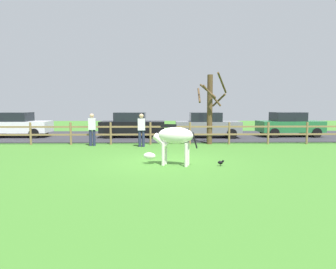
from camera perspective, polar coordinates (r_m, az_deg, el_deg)
The scene contains 12 objects.
ground_plane at distance 11.39m, azimuth -0.94°, elevation -4.99°, with size 60.00×60.00×0.00m, color #3D7528.
parking_asphalt at distance 20.60m, azimuth -1.11°, elevation -0.27°, with size 28.00×7.40×0.05m, color #2D2D33.
paddock_fence at distance 16.27m, azimuth -3.25°, elevation 0.50°, with size 20.87×0.11×1.17m.
bare_tree at distance 16.52m, azimuth 7.76°, elevation 5.10°, with size 1.59×1.72×3.71m.
zebra at distance 10.58m, azimuth 0.95°, elevation -0.72°, with size 1.88×0.87×1.41m.
crow_on_grass at distance 10.69m, azimuth 9.67°, elevation -5.06°, with size 0.22×0.10×0.20m.
parked_car_green at distance 21.49m, azimuth 21.36°, elevation 1.79°, with size 4.07×2.01×1.56m.
parked_car_grey at distance 19.57m, azimuth 7.19°, elevation 1.80°, with size 4.04×1.97×1.56m.
parked_car_black at distance 19.68m, azimuth -6.62°, elevation 1.82°, with size 4.02×1.91×1.56m.
parked_car_white at distance 21.80m, azimuth -26.05°, elevation 1.66°, with size 4.03×1.93×1.56m.
visitor_left_of_tree at distance 15.38m, azimuth -4.90°, elevation 1.10°, with size 0.37×0.24×1.64m.
visitor_right_of_tree at distance 16.14m, azimuth -13.77°, elevation 1.16°, with size 0.39×0.27×1.64m.
Camera 1 is at (-0.07, -11.21, 2.05)m, focal length 33.19 mm.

